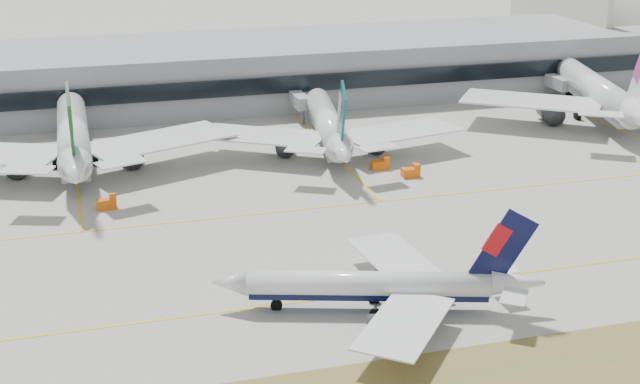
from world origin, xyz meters
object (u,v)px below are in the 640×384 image
object	(u,v)px
taxiing_airliner	(381,286)
widebody_cathay	(329,127)
terminal	(220,72)
widebody_eva	(73,139)
widebody_china_air	(599,94)

from	to	relation	value
taxiing_airliner	widebody_cathay	xyz separation A→B (m)	(14.32, 73.05, 1.75)
terminal	widebody_cathay	bearing A→B (deg)	-74.80
widebody_eva	widebody_china_air	size ratio (longest dim) A/B	0.97
widebody_cathay	widebody_china_air	bearing A→B (deg)	-75.07
widebody_eva	widebody_china_air	bearing A→B (deg)	-88.12
taxiing_airliner	widebody_eva	distance (m)	85.41
widebody_cathay	terminal	world-z (taller)	widebody_cathay
widebody_cathay	terminal	xyz separation A→B (m)	(-14.22, 52.34, 2.05)
terminal	widebody_china_air	bearing A→B (deg)	-28.73
widebody_eva	widebody_cathay	xyz separation A→B (m)	(52.83, -3.13, -0.79)
taxiing_airliner	widebody_china_air	xyz separation A→B (m)	(83.91, 79.45, 2.93)
taxiing_airliner	widebody_china_air	bearing A→B (deg)	-119.23
widebody_eva	terminal	xyz separation A→B (m)	(38.61, 49.20, 1.26)
widebody_cathay	terminal	distance (m)	54.27
taxiing_airliner	widebody_cathay	size ratio (longest dim) A/B	0.79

